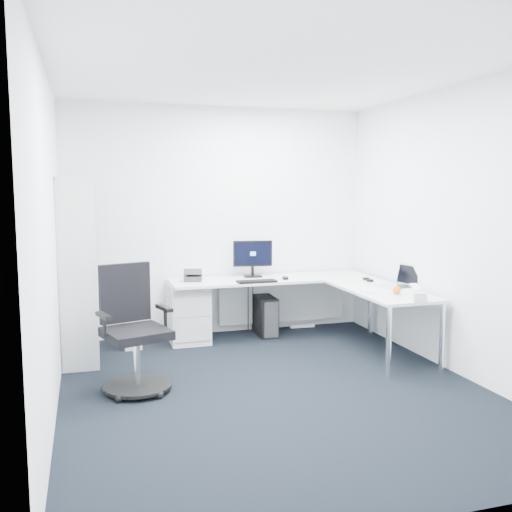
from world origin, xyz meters
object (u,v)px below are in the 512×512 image
object	(u,v)px
l_desk	(281,313)
bookshelf	(77,269)
monitor	(253,258)
laptop	(394,276)
task_chair	(136,330)

from	to	relation	value
l_desk	bookshelf	bearing A→B (deg)	178.68
monitor	bookshelf	bearing A→B (deg)	-160.12
bookshelf	laptop	world-z (taller)	bookshelf
l_desk	bookshelf	world-z (taller)	bookshelf
l_desk	task_chair	size ratio (longest dim) A/B	2.19
monitor	laptop	distance (m)	1.67
task_chair	monitor	size ratio (longest dim) A/B	2.35
bookshelf	laptop	bearing A→B (deg)	-12.72
bookshelf	laptop	xyz separation A→B (m)	(3.20, -0.72, -0.11)
task_chair	laptop	bearing A→B (deg)	-8.05
task_chair	monitor	world-z (taller)	monitor
l_desk	bookshelf	xyz separation A→B (m)	(-2.17, 0.05, 0.58)
task_chair	l_desk	bearing A→B (deg)	15.98
bookshelf	laptop	size ratio (longest dim) A/B	5.36
bookshelf	task_chair	xyz separation A→B (m)	(0.48, -1.15, -0.38)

